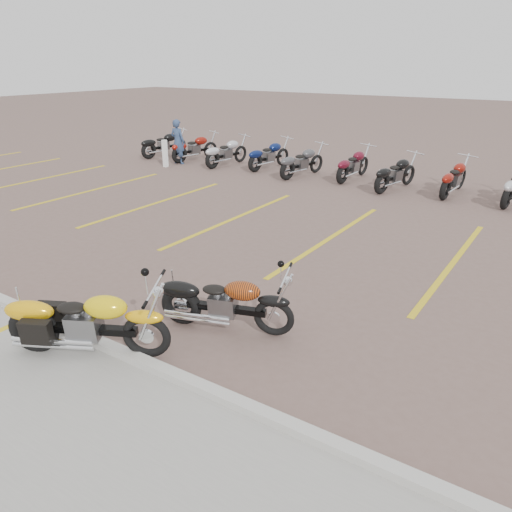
{
  "coord_description": "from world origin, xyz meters",
  "views": [
    {
      "loc": [
        4.5,
        -5.86,
        3.8
      ],
      "look_at": [
        0.25,
        0.56,
        0.75
      ],
      "focal_mm": 35.0,
      "sensor_mm": 36.0,
      "label": 1
    }
  ],
  "objects": [
    {
      "name": "curb",
      "position": [
        0.0,
        -2.0,
        0.06
      ],
      "size": [
        60.0,
        0.18,
        0.12
      ],
      "primitive_type": "cube",
      "color": "#ADAAA3",
      "rests_on": "ground"
    },
    {
      "name": "flame_cruiser",
      "position": [
        0.45,
        -0.62,
        0.42
      ],
      "size": [
        2.0,
        0.77,
        0.85
      ],
      "rotation": [
        0.1,
        0.0,
        0.32
      ],
      "color": "black",
      "rests_on": "ground"
    },
    {
      "name": "bg_bike_row",
      "position": [
        0.5,
        9.51,
        0.55
      ],
      "size": [
        22.32,
        2.06,
        1.1
      ],
      "color": "black",
      "rests_on": "ground"
    },
    {
      "name": "yellow_cruiser",
      "position": [
        -0.69,
        -2.2,
        0.47
      ],
      "size": [
        2.09,
        1.17,
        0.94
      ],
      "rotation": [
        0.09,
        0.0,
        0.48
      ],
      "color": "black",
      "rests_on": "ground"
    },
    {
      "name": "ground",
      "position": [
        0.0,
        0.0,
        0.0
      ],
      "size": [
        100.0,
        100.0,
        0.0
      ],
      "primitive_type": "plane",
      "color": "brown",
      "rests_on": "ground"
    },
    {
      "name": "bollard",
      "position": [
        -8.7,
        7.91,
        0.5
      ],
      "size": [
        0.16,
        0.16,
        1.0
      ],
      "primitive_type": "cube",
      "rotation": [
        0.0,
        0.0,
        0.04
      ],
      "color": "white",
      "rests_on": "ground"
    },
    {
      "name": "person_a",
      "position": [
        -8.71,
        8.65,
        0.84
      ],
      "size": [
        0.63,
        0.43,
        1.68
      ],
      "primitive_type": "imported",
      "rotation": [
        0.0,
        0.0,
        3.18
      ],
      "color": "navy",
      "rests_on": "ground"
    },
    {
      "name": "parking_stripes",
      "position": [
        0.0,
        4.0,
        0.0
      ],
      "size": [
        38.0,
        5.5,
        0.01
      ],
      "primitive_type": null,
      "color": "gold",
      "rests_on": "ground"
    }
  ]
}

